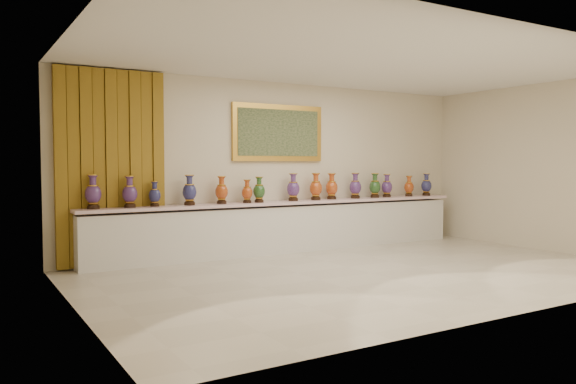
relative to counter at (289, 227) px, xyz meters
name	(u,v)px	position (x,y,z in m)	size (l,w,h in m)	color
ground	(371,273)	(0.00, -2.27, -0.44)	(8.00, 8.00, 0.00)	beige
room	(142,161)	(-2.56, 0.17, 1.16)	(8.00, 8.00, 8.00)	beige
counter	(289,227)	(0.00, 0.00, 0.00)	(7.28, 0.48, 0.90)	white
vase_0	(93,194)	(-3.33, 0.01, 0.69)	(0.29, 0.29, 0.50)	black
vase_1	(130,193)	(-2.80, -0.01, 0.68)	(0.27, 0.27, 0.48)	black
vase_2	(155,195)	(-2.42, 0.01, 0.64)	(0.22, 0.22, 0.39)	black
vase_3	(189,192)	(-1.85, -0.01, 0.68)	(0.28, 0.28, 0.48)	black
vase_4	(222,191)	(-1.29, 0.00, 0.67)	(0.24, 0.24, 0.46)	black
vase_5	(247,192)	(-0.84, -0.03, 0.64)	(0.20, 0.20, 0.39)	black
vase_6	(259,191)	(-0.62, -0.05, 0.66)	(0.24, 0.24, 0.44)	black
vase_7	(293,189)	(0.10, 0.01, 0.68)	(0.26, 0.26, 0.49)	black
vase_8	(316,188)	(0.56, -0.02, 0.68)	(0.24, 0.24, 0.49)	black
vase_9	(332,188)	(0.94, 0.02, 0.68)	(0.29, 0.29, 0.48)	black
vase_10	(355,187)	(1.46, -0.01, 0.68)	(0.29, 0.29, 0.48)	black
vase_11	(375,187)	(1.94, -0.02, 0.68)	(0.27, 0.27, 0.47)	black
vase_12	(387,187)	(2.25, 0.00, 0.67)	(0.28, 0.28, 0.45)	black
vase_13	(409,187)	(2.83, -0.01, 0.65)	(0.24, 0.24, 0.41)	black
vase_14	(426,186)	(3.29, -0.03, 0.67)	(0.24, 0.24, 0.46)	black
label_card	(181,206)	(-2.05, -0.14, 0.47)	(0.10, 0.06, 0.00)	white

